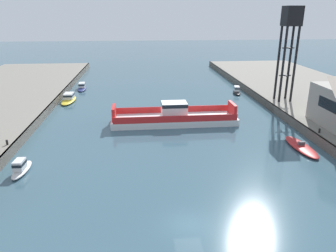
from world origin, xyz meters
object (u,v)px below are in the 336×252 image
Objects in this scene: moored_boat_mid_right at (82,87)px; moored_boat_near_left at (69,98)px; crane_tower at (291,29)px; chain_ferry at (174,117)px; moored_boat_near_right at (237,91)px; moored_boat_mid_left at (21,168)px; moored_boat_far_left at (301,147)px.

moored_boat_near_left is at bearing -94.65° from moored_boat_mid_right.
moored_boat_near_left is 0.45× the size of crane_tower.
moored_boat_near_left is (-20.91, 16.42, -0.48)m from chain_ferry.
crane_tower reaches higher than moored_boat_near_right.
crane_tower is (22.53, 7.82, 14.00)m from chain_ferry.
moored_boat_mid_left reaches higher than moored_boat_near_right.
moored_boat_near_left is 1.12× the size of moored_boat_mid_right.
moored_boat_far_left is (16.56, -12.56, -0.84)m from chain_ferry.
moored_boat_far_left is at bearing -37.71° from moored_boat_near_left.
moored_boat_far_left is 25.90m from crane_tower.
crane_tower reaches higher than chain_ferry.
moored_boat_mid_right is 54.60m from moored_boat_far_left.
moored_boat_mid_right is (0.95, 11.61, -0.06)m from moored_boat_near_left.
moored_boat_mid_right is at bearing 85.35° from moored_boat_near_left.
crane_tower is at bearing -25.44° from moored_boat_mid_right.
chain_ferry reaches higher than moored_boat_far_left.
crane_tower reaches higher than moored_boat_far_left.
moored_boat_near_left is 1.58× the size of moored_boat_mid_left.
moored_boat_mid_left is (-20.10, -16.48, -0.47)m from chain_ferry.
moored_boat_near_right is 0.63× the size of moored_boat_far_left.
moored_boat_far_left is (36.52, -40.59, -0.30)m from moored_boat_mid_right.
crane_tower is at bearing -65.91° from moored_boat_near_right.
chain_ferry is 2.99× the size of moored_boat_mid_right.
moored_boat_mid_right is (-19.96, 28.03, -0.54)m from chain_ferry.
crane_tower reaches higher than moored_boat_near_left.
moored_boat_near_left is at bearing 142.29° from moored_boat_far_left.
chain_ferry is 26.00m from moored_boat_mid_left.
chain_ferry is 26.59m from moored_boat_near_left.
moored_boat_far_left is (-0.46, -32.69, -0.34)m from moored_boat_near_right.
moored_boat_near_left is 11.65m from moored_boat_mid_right.
chain_ferry is 34.42m from moored_boat_mid_right.
chain_ferry is at bearing -130.21° from moored_boat_near_right.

